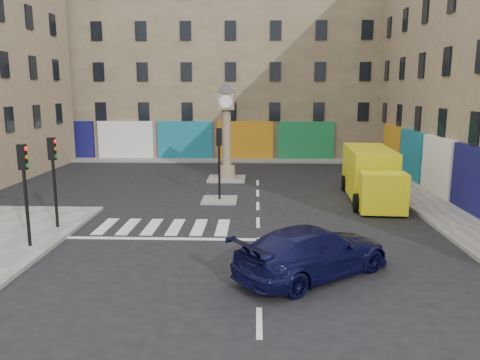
# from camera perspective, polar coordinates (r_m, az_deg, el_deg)

# --- Properties ---
(ground) EXTENTS (120.00, 120.00, 0.00)m
(ground) POSITION_cam_1_polar(r_m,az_deg,el_deg) (16.76, 2.26, -9.01)
(ground) COLOR black
(ground) RESTS_ON ground
(sidewalk_right) EXTENTS (2.60, 30.00, 0.15)m
(sidewalk_right) POSITION_cam_1_polar(r_m,az_deg,el_deg) (27.80, 20.41, -1.50)
(sidewalk_right) COLOR gray
(sidewalk_right) RESTS_ON ground
(sidewalk_far) EXTENTS (32.00, 2.40, 0.15)m
(sidewalk_far) POSITION_cam_1_polar(r_m,az_deg,el_deg) (38.57, -3.84, 2.45)
(sidewalk_far) COLOR gray
(sidewalk_far) RESTS_ON ground
(island_near) EXTENTS (1.80, 1.80, 0.12)m
(island_near) POSITION_cam_1_polar(r_m,az_deg,el_deg) (24.49, -2.51, -2.46)
(island_near) COLOR gray
(island_near) RESTS_ON ground
(island_far) EXTENTS (2.40, 2.40, 0.12)m
(island_far) POSITION_cam_1_polar(r_m,az_deg,el_deg) (30.35, -1.63, 0.15)
(island_far) COLOR gray
(island_far) RESTS_ON ground
(building_far) EXTENTS (32.00, 10.00, 17.00)m
(building_far) POSITION_cam_1_polar(r_m,az_deg,el_deg) (44.03, -3.20, 14.49)
(building_far) COLOR #8D7E5E
(building_far) RESTS_ON ground
(traffic_light_left_near) EXTENTS (0.28, 0.22, 3.70)m
(traffic_light_left_near) POSITION_cam_1_polar(r_m,az_deg,el_deg) (18.20, -24.81, 0.13)
(traffic_light_left_near) COLOR black
(traffic_light_left_near) RESTS_ON sidewalk_left
(traffic_light_left_far) EXTENTS (0.28, 0.22, 3.70)m
(traffic_light_left_far) POSITION_cam_1_polar(r_m,az_deg,el_deg) (20.34, -21.81, 1.39)
(traffic_light_left_far) COLOR black
(traffic_light_left_far) RESTS_ON sidewalk_left
(traffic_light_island) EXTENTS (0.28, 0.22, 3.70)m
(traffic_light_island) POSITION_cam_1_polar(r_m,az_deg,el_deg) (24.04, -2.56, 3.43)
(traffic_light_island) COLOR black
(traffic_light_island) RESTS_ON island_near
(clock_pillar) EXTENTS (1.20, 1.20, 6.10)m
(clock_pillar) POSITION_cam_1_polar(r_m,az_deg,el_deg) (29.90, -1.67, 6.73)
(clock_pillar) COLOR #988264
(clock_pillar) RESTS_ON island_far
(navy_sedan) EXTENTS (5.60, 5.01, 1.56)m
(navy_sedan) POSITION_cam_1_polar(r_m,az_deg,el_deg) (14.84, 8.94, -8.60)
(navy_sedan) COLOR black
(navy_sedan) RESTS_ON ground
(yellow_van) EXTENTS (2.84, 7.39, 2.64)m
(yellow_van) POSITION_cam_1_polar(r_m,az_deg,el_deg) (25.66, 15.68, 0.62)
(yellow_van) COLOR yellow
(yellow_van) RESTS_ON ground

